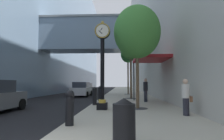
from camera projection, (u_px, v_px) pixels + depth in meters
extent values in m
plane|color=black|center=(108.00, 93.00, 30.08)|extent=(110.00, 110.00, 0.00)
cube|color=#ADA593|center=(125.00, 92.00, 32.95)|extent=(5.38, 80.00, 0.14)
cube|color=#758EA8|center=(44.00, 12.00, 34.65)|extent=(9.00, 80.00, 28.97)
cube|color=slate|center=(96.00, 36.00, 23.17)|extent=(13.41, 3.20, 3.72)
cube|color=gray|center=(96.00, 20.00, 23.31)|extent=(13.41, 3.40, 0.24)
cube|color=#B7B2A8|center=(166.00, 12.00, 33.60)|extent=(9.00, 80.00, 28.06)
cube|color=black|center=(102.00, 106.00, 10.19)|extent=(0.55, 0.55, 0.35)
cylinder|color=gold|center=(102.00, 101.00, 10.21)|extent=(0.39, 0.38, 0.18)
cylinder|color=black|center=(102.00, 69.00, 10.34)|extent=(0.22, 0.22, 3.29)
cylinder|color=black|center=(103.00, 31.00, 10.48)|extent=(0.84, 0.28, 0.84)
torus|color=gold|center=(102.00, 31.00, 10.33)|extent=(0.82, 0.05, 0.82)
cylinder|color=silver|center=(102.00, 31.00, 10.33)|extent=(0.69, 0.01, 0.69)
cylinder|color=silver|center=(103.00, 32.00, 10.63)|extent=(0.69, 0.01, 0.69)
sphere|color=gold|center=(103.00, 23.00, 10.52)|extent=(0.16, 0.16, 0.16)
cube|color=black|center=(101.00, 29.00, 10.33)|extent=(0.11, 0.01, 0.16)
cube|color=black|center=(100.00, 32.00, 10.32)|extent=(0.21, 0.01, 0.20)
cylinder|color=black|center=(70.00, 111.00, 6.32)|extent=(0.28, 0.28, 0.94)
sphere|color=black|center=(70.00, 94.00, 6.36)|extent=(0.29, 0.29, 0.29)
cylinder|color=black|center=(95.00, 98.00, 12.32)|extent=(0.28, 0.28, 0.94)
sphere|color=black|center=(95.00, 89.00, 12.36)|extent=(0.29, 0.29, 0.29)
cylinder|color=black|center=(100.00, 95.00, 15.32)|extent=(0.28, 0.28, 0.94)
sphere|color=black|center=(100.00, 88.00, 15.36)|extent=(0.29, 0.29, 0.29)
cylinder|color=#333335|center=(138.00, 108.00, 10.53)|extent=(1.10, 1.10, 0.02)
cylinder|color=brown|center=(137.00, 79.00, 10.65)|extent=(0.18, 0.18, 3.32)
ellipsoid|color=#428438|center=(137.00, 32.00, 10.84)|extent=(2.63, 2.63, 3.03)
cylinder|color=#333335|center=(131.00, 98.00, 17.58)|extent=(1.10, 1.10, 0.02)
cylinder|color=brown|center=(131.00, 77.00, 17.72)|extent=(0.18, 0.18, 4.04)
ellipsoid|color=#428438|center=(131.00, 47.00, 17.92)|extent=(2.00, 2.00, 2.30)
cylinder|color=#333335|center=(128.00, 94.00, 24.63)|extent=(1.10, 1.10, 0.02)
cylinder|color=brown|center=(128.00, 77.00, 24.79)|extent=(0.18, 0.18, 4.49)
ellipsoid|color=#2D7033|center=(128.00, 54.00, 25.00)|extent=(1.89, 1.89, 2.17)
cylinder|color=black|center=(124.00, 124.00, 4.33)|extent=(0.52, 0.52, 0.92)
cone|color=black|center=(124.00, 101.00, 4.37)|extent=(0.53, 0.53, 0.16)
cylinder|color=#23232D|center=(186.00, 107.00, 8.27)|extent=(0.34, 0.34, 0.75)
cylinder|color=silver|center=(186.00, 91.00, 8.32)|extent=(0.44, 0.44, 0.61)
sphere|color=beige|center=(185.00, 81.00, 8.35)|extent=(0.23, 0.23, 0.23)
cube|color=brown|center=(191.00, 99.00, 8.21)|extent=(0.19, 0.23, 0.24)
cylinder|color=#23232D|center=(146.00, 96.00, 14.38)|extent=(0.37, 0.37, 0.83)
cylinder|color=black|center=(146.00, 86.00, 14.44)|extent=(0.48, 0.48, 0.67)
sphere|color=tan|center=(145.00, 80.00, 14.47)|extent=(0.25, 0.25, 0.25)
cube|color=maroon|center=(150.00, 59.00, 14.23)|extent=(2.40, 3.60, 0.20)
cylinder|color=#333338|center=(137.00, 80.00, 12.57)|extent=(0.10, 0.10, 3.20)
cylinder|color=#333338|center=(134.00, 81.00, 15.76)|extent=(0.10, 0.10, 3.20)
cube|color=black|center=(86.00, 90.00, 27.72)|extent=(1.74, 4.48, 0.77)
cube|color=#282D38|center=(86.00, 85.00, 27.55)|extent=(1.53, 2.51, 0.63)
cylinder|color=black|center=(82.00, 91.00, 29.26)|extent=(0.22, 0.64, 0.64)
cylinder|color=black|center=(93.00, 91.00, 29.18)|extent=(0.22, 0.64, 0.64)
cylinder|color=black|center=(78.00, 92.00, 26.23)|extent=(0.22, 0.64, 0.64)
cylinder|color=black|center=(90.00, 92.00, 26.15)|extent=(0.22, 0.64, 0.64)
cube|color=#AD191E|center=(87.00, 88.00, 37.79)|extent=(1.74, 4.28, 0.75)
cube|color=#282D38|center=(86.00, 85.00, 37.63)|extent=(1.53, 2.40, 0.61)
cylinder|color=black|center=(84.00, 89.00, 39.27)|extent=(0.22, 0.64, 0.64)
cylinder|color=black|center=(92.00, 89.00, 39.18)|extent=(0.22, 0.64, 0.64)
cylinder|color=black|center=(81.00, 90.00, 36.37)|extent=(0.22, 0.64, 0.64)
cylinder|color=black|center=(90.00, 90.00, 36.28)|extent=(0.22, 0.64, 0.64)
cube|color=#B7BABF|center=(82.00, 91.00, 22.62)|extent=(1.85, 4.31, 0.82)
cube|color=#282D38|center=(81.00, 85.00, 22.45)|extent=(1.62, 2.42, 0.67)
cylinder|color=black|center=(77.00, 93.00, 24.09)|extent=(0.23, 0.64, 0.64)
cylinder|color=black|center=(91.00, 93.00, 24.01)|extent=(0.23, 0.64, 0.64)
cylinder|color=black|center=(71.00, 94.00, 21.18)|extent=(0.23, 0.64, 0.64)
cylinder|color=black|center=(87.00, 94.00, 21.10)|extent=(0.23, 0.64, 0.64)
cylinder|color=black|center=(22.00, 104.00, 11.14)|extent=(0.23, 0.64, 0.64)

